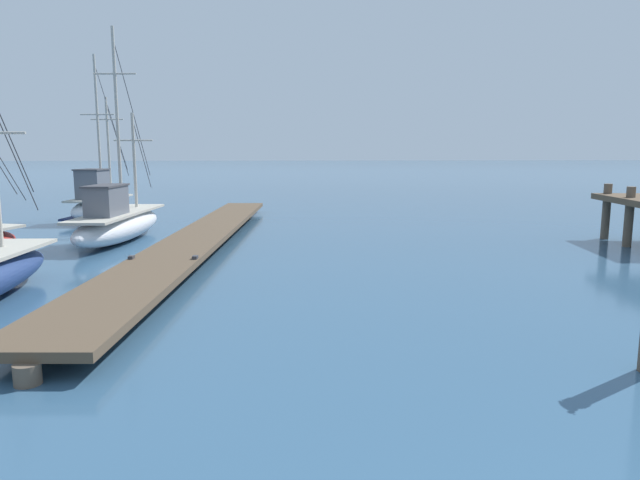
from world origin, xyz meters
name	(u,v)px	position (x,y,z in m)	size (l,w,h in m)	color
floating_dock	(201,236)	(-5.49, 17.19, 0.36)	(3.67, 22.47, 0.53)	brown
fishing_boat_1	(100,204)	(-10.91, 24.69, 0.77)	(2.22, 6.07, 7.34)	silver
fishing_boat_3	(118,222)	(-8.51, 18.66, 0.68)	(2.29, 7.18, 7.32)	silver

